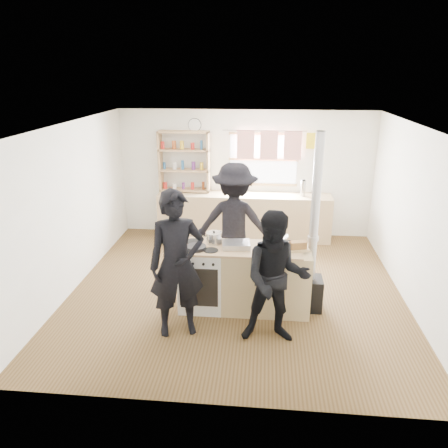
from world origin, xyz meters
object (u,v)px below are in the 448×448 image
(thermos, at_px, (303,188))
(person_far, at_px, (235,223))
(skillet_greens, at_px, (196,247))
(stockpot_counter, at_px, (277,242))
(flue_heater, at_px, (311,266))
(stockpot_stove, at_px, (214,238))
(person_near_right, at_px, (276,279))
(bread_board, at_px, (298,246))
(cooking_island, at_px, (244,278))
(roast_tray, at_px, (236,244))
(person_near_left, at_px, (177,265))

(thermos, xyz_separation_m, person_far, (-1.19, -1.84, -0.10))
(person_far, bearing_deg, skillet_greens, 71.42)
(stockpot_counter, relative_size, flue_heater, 0.12)
(stockpot_stove, bearing_deg, person_near_right, -44.97)
(skillet_greens, bearing_deg, bread_board, 4.79)
(thermos, height_order, person_far, person_far)
(cooking_island, xyz_separation_m, roast_tray, (-0.12, -0.00, 0.50))
(stockpot_counter, distance_m, person_near_right, 0.74)
(bread_board, distance_m, person_far, 1.32)
(cooking_island, relative_size, stockpot_stove, 8.81)
(skillet_greens, xyz_separation_m, bread_board, (1.36, 0.11, 0.02))
(thermos, xyz_separation_m, bread_board, (-0.27, -2.78, -0.07))
(thermos, distance_m, person_near_right, 3.55)
(flue_heater, height_order, person_near_right, flue_heater)
(person_near_left, relative_size, person_far, 1.00)
(flue_heater, bearing_deg, person_near_left, -156.49)
(bread_board, distance_m, person_near_right, 0.79)
(person_near_left, bearing_deg, person_near_right, -21.31)
(stockpot_stove, height_order, stockpot_counter, stockpot_counter)
(cooking_island, bearing_deg, skillet_greens, -169.17)
(cooking_island, relative_size, roast_tray, 4.85)
(thermos, relative_size, stockpot_counter, 1.02)
(stockpot_stove, relative_size, person_near_left, 0.12)
(cooking_island, relative_size, skillet_greens, 6.63)
(person_near_right, distance_m, person_far, 1.78)
(roast_tray, bearing_deg, stockpot_counter, -1.70)
(roast_tray, bearing_deg, flue_heater, 4.46)
(stockpot_counter, xyz_separation_m, flue_heater, (0.49, 0.10, -0.37))
(roast_tray, distance_m, bread_board, 0.83)
(thermos, xyz_separation_m, flue_heater, (-0.07, -2.69, -0.40))
(stockpot_stove, bearing_deg, cooking_island, -15.31)
(skillet_greens, distance_m, roast_tray, 0.55)
(bread_board, bearing_deg, flue_heater, 23.91)
(bread_board, distance_m, person_near_left, 1.66)
(stockpot_stove, relative_size, bread_board, 0.69)
(roast_tray, relative_size, person_far, 0.21)
(person_far, bearing_deg, thermos, -118.92)
(stockpot_stove, xyz_separation_m, person_near_right, (0.85, -0.85, -0.16))
(person_far, bearing_deg, stockpot_stove, 78.58)
(bread_board, bearing_deg, thermos, 84.43)
(bread_board, bearing_deg, stockpot_stove, 173.66)
(stockpot_stove, height_order, flue_heater, flue_heater)
(roast_tray, distance_m, flue_heater, 1.08)
(stockpot_stove, distance_m, person_near_left, 0.87)
(skillet_greens, distance_m, flue_heater, 1.61)
(stockpot_counter, height_order, person_near_left, person_near_left)
(cooking_island, distance_m, skillet_greens, 0.82)
(stockpot_counter, bearing_deg, stockpot_stove, 171.15)
(cooking_island, height_order, stockpot_stove, stockpot_stove)
(stockpot_stove, xyz_separation_m, stockpot_counter, (0.87, -0.13, 0.02))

